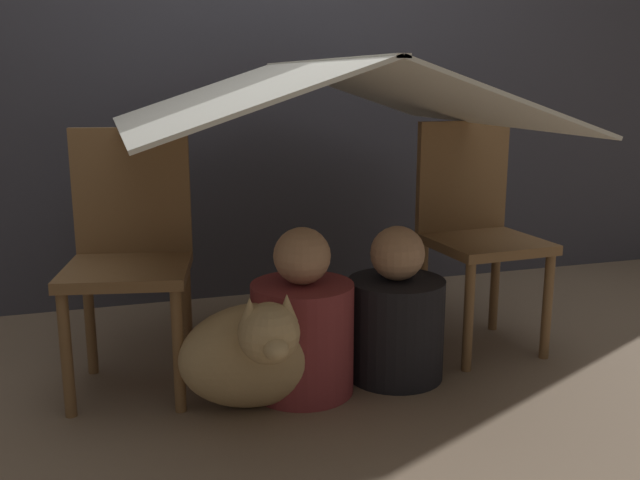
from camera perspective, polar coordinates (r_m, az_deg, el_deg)
The scene contains 8 objects.
ground_plane at distance 2.43m, azimuth 1.64°, elevation -12.19°, with size 8.80×8.80×0.00m, color #7A6651.
wall_back at distance 3.38m, azimuth -5.16°, elevation 16.61°, with size 7.00×0.05×2.50m.
chair_left at distance 2.44m, azimuth -14.97°, elevation -0.65°, with size 0.46×0.46×0.86m.
chair_right at distance 2.80m, azimuth 12.36°, elevation 1.18°, with size 0.41×0.41×0.86m.
sheet_canopy at distance 2.42m, azimuth -0.00°, elevation 11.62°, with size 1.31×1.37×0.23m.
person_front at distance 2.37m, azimuth -1.41°, elevation -6.99°, with size 0.34×0.34×0.56m.
person_second at distance 2.50m, azimuth 6.09°, elevation -6.21°, with size 0.34×0.34×0.54m.
dog at distance 2.26m, azimuth -4.98°, elevation -8.90°, with size 0.49×0.44×0.42m.
Camera 1 is at (-0.71, -2.08, 1.03)m, focal length 40.00 mm.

